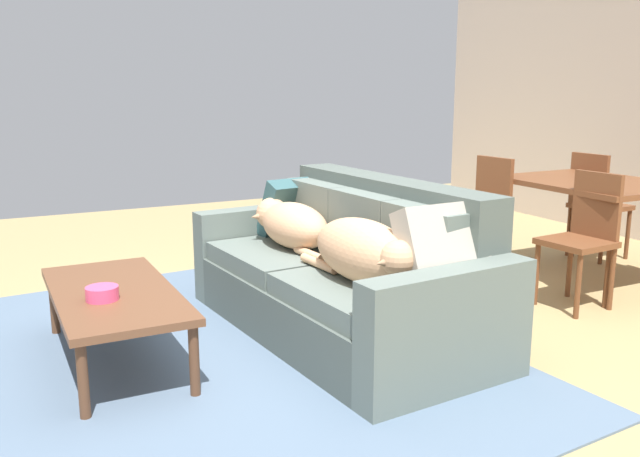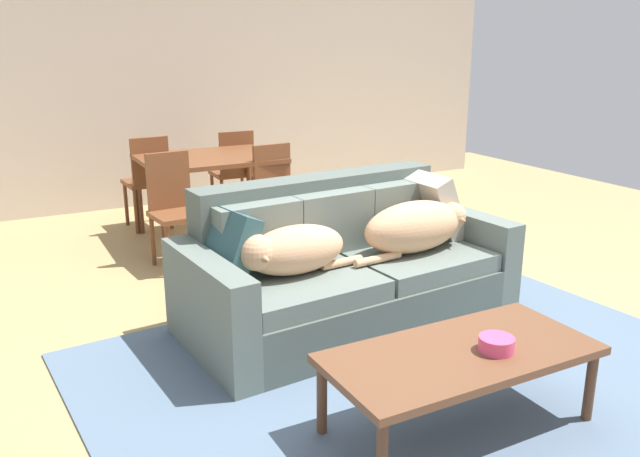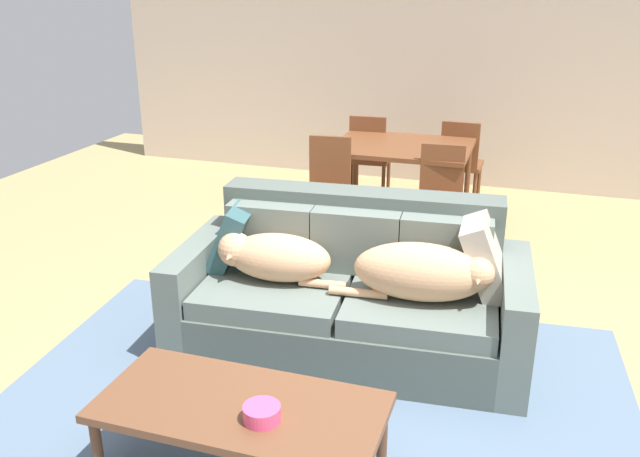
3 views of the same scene
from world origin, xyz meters
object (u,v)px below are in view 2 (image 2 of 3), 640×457
bowl_on_coffee_table (496,344)px  dining_chair_near_left (175,205)px  couch (343,271)px  dog_on_right_cushion (416,226)px  dining_chair_far_right (234,169)px  dining_chair_near_right (278,191)px  dining_chair_far_left (148,178)px  dining_table (209,164)px  coffee_table (461,358)px  throw_pillow_by_right_arm (431,206)px  throw_pillow_by_left_arm (227,246)px  dog_on_left_cushion (291,250)px

bowl_on_coffee_table → dining_chair_near_left: 3.10m
couch → dog_on_right_cushion: (0.46, -0.15, 0.28)m
couch → dining_chair_far_right: couch is taller
dining_chair_near_right → dining_chair_far_left: size_ratio=0.99×
dining_table → dining_chair_near_right: (0.44, -0.56, -0.19)m
coffee_table → dining_table: (-0.01, 3.57, 0.33)m
dog_on_right_cushion → throw_pillow_by_right_arm: bearing=35.0°
couch → bowl_on_coffee_table: (-0.00, -1.43, 0.10)m
couch → dining_chair_far_left: size_ratio=2.40×
dining_table → dining_chair_near_left: size_ratio=1.32×
couch → dining_chair_far_right: 2.84m
throw_pillow_by_right_arm → dining_table: size_ratio=0.38×
throw_pillow_by_left_arm → throw_pillow_by_right_arm: (1.58, 0.13, 0.02)m
throw_pillow_by_left_arm → dining_table: throw_pillow_by_left_arm is taller
coffee_table → dining_table: 3.59m
throw_pillow_by_left_arm → bowl_on_coffee_table: throw_pillow_by_left_arm is taller
throw_pillow_by_right_arm → bowl_on_coffee_table: 1.75m
throw_pillow_by_left_arm → dining_chair_far_left: bearing=85.8°
dog_on_right_cushion → throw_pillow_by_right_arm: size_ratio=1.98×
dining_table → dining_chair_far_left: size_ratio=1.33×
coffee_table → bowl_on_coffee_table: bearing=-30.0°
couch → dining_table: (-0.15, 2.22, 0.36)m
dining_chair_far_left → dining_chair_far_right: 0.90m
dining_chair_far_left → throw_pillow_by_left_arm: bearing=82.2°
dog_on_right_cushion → dining_chair_near_left: bearing=118.0°
dining_chair_far_right → bowl_on_coffee_table: bearing=87.5°
dining_chair_near_left → dining_chair_near_right: size_ratio=1.02×
throw_pillow_by_left_arm → dining_chair_near_right: dining_chair_near_right is taller
dining_table → bowl_on_coffee_table: bearing=-87.7°
dog_on_right_cushion → dog_on_left_cushion: bearing=176.2°
dog_on_right_cushion → throw_pillow_by_right_arm: 0.42m
couch → bowl_on_coffee_table: size_ratio=13.29×
bowl_on_coffee_table → dining_chair_near_left: size_ratio=0.18×
throw_pillow_by_right_arm → couch: bearing=-171.6°
dining_chair_near_left → throw_pillow_by_left_arm: bearing=-100.6°
dining_chair_near_right → coffee_table: bearing=-102.7°
couch → dining_chair_near_right: couch is taller
throw_pillow_by_left_arm → dining_chair_far_right: (1.11, 2.83, -0.13)m
dining_chair_near_right → dining_chair_far_right: dining_chair_near_right is taller
dog_on_left_cushion → bowl_on_coffee_table: (0.45, -1.26, -0.16)m
couch → coffee_table: bearing=-100.7°
dog_on_left_cushion → dining_chair_far_left: size_ratio=0.89×
dining_chair_near_right → dining_chair_far_right: 1.16m
dining_chair_far_right → dining_chair_near_right: bearing=90.6°
dining_chair_near_right → dining_chair_far_left: dining_chair_far_left is taller
dog_on_left_cushion → throw_pillow_by_right_arm: bearing=8.1°
coffee_table → dog_on_right_cushion: bearing=63.2°
couch → dining_chair_near_left: bearing=107.8°
dog_on_right_cushion → dining_chair_far_left: 3.10m
dog_on_right_cushion → dining_table: bearing=99.8°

